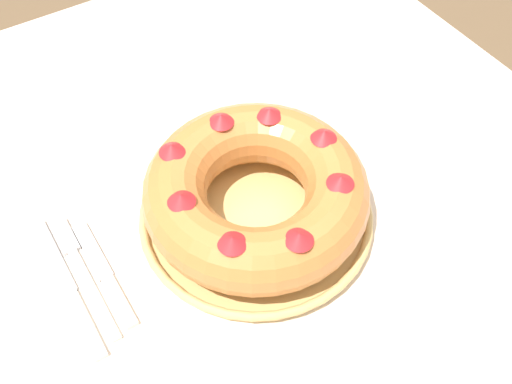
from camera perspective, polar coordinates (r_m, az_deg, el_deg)
The scene contains 6 objects.
dining_table at distance 0.89m, azimuth -0.90°, elevation -7.36°, with size 1.14×1.27×0.72m.
serving_dish at distance 0.83m, azimuth 0.00°, elevation -2.30°, with size 0.32×0.32×0.02m.
bundt_cake at distance 0.79m, azimuth -0.00°, elevation 0.04°, with size 0.30×0.30×0.10m.
fork at distance 0.83m, azimuth -16.36°, elevation -6.94°, with size 0.02×0.21×0.01m.
serving_knife at distance 0.81m, azimuth -17.14°, elevation -9.37°, with size 0.02×0.23×0.01m.
cake_knife at distance 0.81m, azimuth -13.93°, elevation -8.09°, with size 0.02×0.18×0.01m.
Camera 1 is at (-0.23, -0.39, 1.41)m, focal length 42.00 mm.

